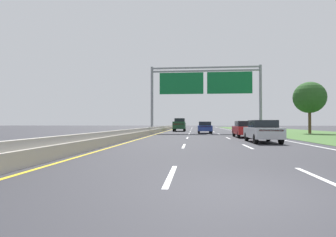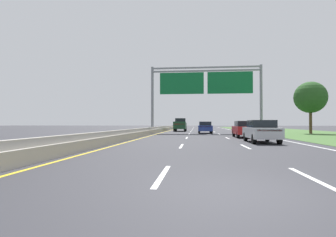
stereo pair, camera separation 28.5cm
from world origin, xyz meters
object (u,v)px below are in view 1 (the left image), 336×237
(overhead_sign_gantry, at_px, (205,85))
(pickup_truck_darkgreen, at_px, (180,125))
(car_blue_centre_lane_sedan, at_px, (205,127))
(car_red_right_lane_sedan, at_px, (245,129))
(car_silver_right_lane_sedan, at_px, (262,131))
(roadside_tree_mid, at_px, (309,98))

(overhead_sign_gantry, xyz_separation_m, pickup_truck_darkgreen, (-3.98, 8.82, -5.43))
(car_blue_centre_lane_sedan, xyz_separation_m, car_red_right_lane_sedan, (3.38, -10.50, 0.00))
(pickup_truck_darkgreen, distance_m, car_silver_right_lane_sedan, 27.19)
(pickup_truck_darkgreen, height_order, roadside_tree_mid, roadside_tree_mid)
(overhead_sign_gantry, height_order, car_silver_right_lane_sedan, overhead_sign_gantry)
(car_silver_right_lane_sedan, relative_size, roadside_tree_mid, 0.65)
(car_blue_centre_lane_sedan, relative_size, car_red_right_lane_sedan, 1.00)
(roadside_tree_mid, bearing_deg, car_blue_centre_lane_sedan, 178.57)
(car_silver_right_lane_sedan, xyz_separation_m, car_red_right_lane_sedan, (0.03, 6.79, 0.00))
(car_silver_right_lane_sedan, relative_size, car_red_right_lane_sedan, 1.00)
(car_silver_right_lane_sedan, distance_m, roadside_tree_mid, 20.13)
(overhead_sign_gantry, height_order, roadside_tree_mid, overhead_sign_gantry)
(overhead_sign_gantry, height_order, pickup_truck_darkgreen, overhead_sign_gantry)
(overhead_sign_gantry, xyz_separation_m, car_red_right_lane_sedan, (3.29, -10.60, -5.68))
(car_blue_centre_lane_sedan, distance_m, roadside_tree_mid, 14.04)
(overhead_sign_gantry, distance_m, pickup_truck_darkgreen, 11.10)
(car_blue_centre_lane_sedan, height_order, car_silver_right_lane_sedan, same)
(overhead_sign_gantry, height_order, car_red_right_lane_sedan, overhead_sign_gantry)
(car_blue_centre_lane_sedan, height_order, roadside_tree_mid, roadside_tree_mid)
(overhead_sign_gantry, xyz_separation_m, car_blue_centre_lane_sedan, (-0.09, -0.11, -5.68))
(car_red_right_lane_sedan, bearing_deg, pickup_truck_darkgreen, 20.74)
(car_red_right_lane_sedan, bearing_deg, car_silver_right_lane_sedan, -180.00)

